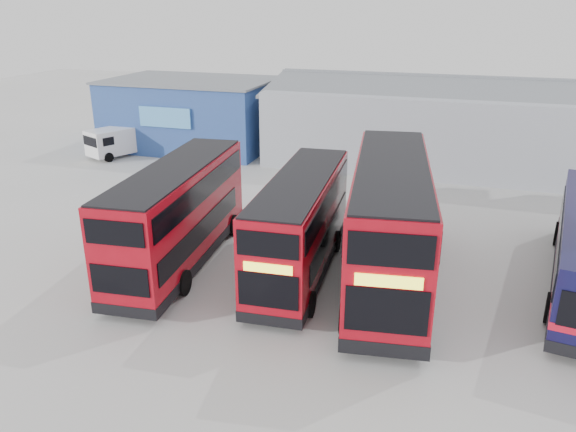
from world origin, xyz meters
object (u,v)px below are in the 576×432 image
(office_block, at_px, (192,113))
(double_decker_centre, at_px, (301,227))
(maintenance_shed, at_px, (495,126))
(double_decker_right, at_px, (389,225))
(double_decker_left, at_px, (178,217))
(panel_van, at_px, (120,140))

(office_block, xyz_separation_m, double_decker_centre, (14.17, -18.40, -0.54))
(maintenance_shed, xyz_separation_m, double_decker_right, (-4.33, -20.15, -0.16))
(double_decker_left, distance_m, panel_van, 19.66)
(double_decker_right, bearing_deg, double_decker_centre, 176.18)
(office_block, relative_size, double_decker_left, 1.19)
(panel_van, bearing_deg, double_decker_left, -24.66)
(double_decker_left, height_order, double_decker_centre, double_decker_left)
(maintenance_shed, xyz_separation_m, double_decker_left, (-12.94, -21.17, -0.46))
(maintenance_shed, relative_size, panel_van, 6.00)
(double_decker_centre, height_order, double_decker_right, double_decker_right)
(panel_van, bearing_deg, office_block, 73.56)
(double_decker_left, relative_size, panel_van, 2.04)
(office_block, relative_size, double_decker_right, 1.04)
(double_decker_left, relative_size, double_decker_right, 0.87)
(double_decker_left, xyz_separation_m, double_decker_centre, (5.11, 0.76, -0.11))
(maintenance_shed, relative_size, double_decker_left, 2.94)
(double_decker_right, bearing_deg, panel_van, 139.10)
(maintenance_shed, height_order, double_decker_right, maintenance_shed)
(double_decker_centre, distance_m, double_decker_right, 3.53)
(office_block, height_order, double_decker_centre, office_block)
(office_block, height_order, double_decker_right, office_block)
(double_decker_centre, bearing_deg, double_decker_left, -175.35)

